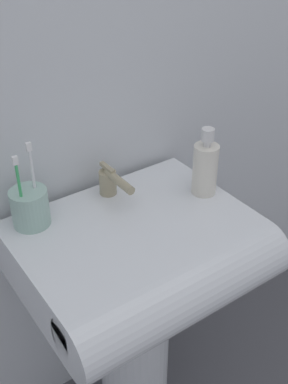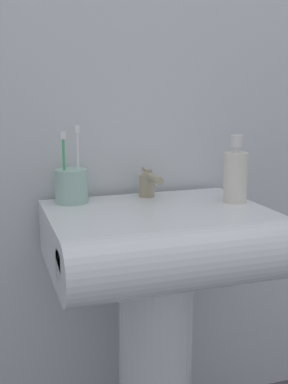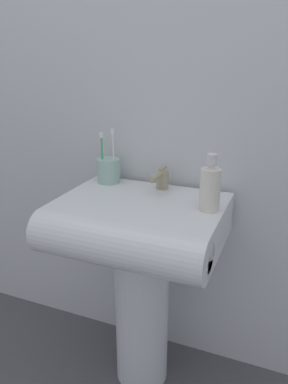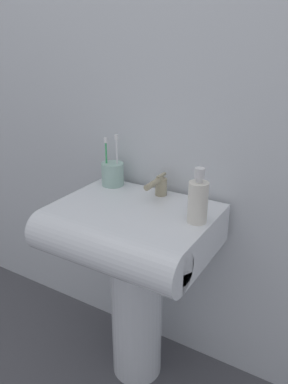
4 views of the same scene
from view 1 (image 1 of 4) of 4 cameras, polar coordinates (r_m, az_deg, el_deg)
wall_back at (r=1.16m, az=-8.81°, el=20.16°), size 5.00×0.05×2.40m
sink_pedestal at (r=1.48m, az=-1.21°, el=-17.79°), size 0.20×0.20×0.61m
sink_basin at (r=1.17m, az=0.04°, el=-7.82°), size 0.56×0.46×0.15m
faucet at (r=1.24m, az=-3.96°, el=1.24°), size 0.05×0.14×0.08m
toothbrush_cup at (r=1.16m, az=-13.36°, el=-1.73°), size 0.09×0.09×0.21m
soap_bottle at (r=1.24m, az=7.26°, el=2.90°), size 0.06×0.06×0.18m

